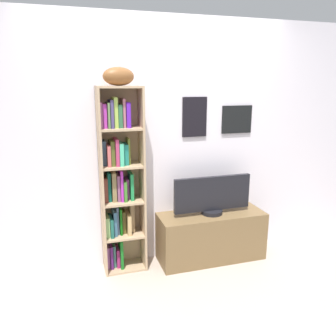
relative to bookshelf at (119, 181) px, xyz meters
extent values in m
cube|color=#AF9F91|center=(0.47, -1.00, -0.92)|extent=(5.20, 5.20, 0.04)
cube|color=silver|center=(0.47, 0.13, 0.32)|extent=(4.80, 0.06, 2.45)
cube|color=black|center=(0.80, 0.09, 0.58)|extent=(0.26, 0.02, 0.40)
cube|color=#BEA998|center=(0.80, 0.09, 0.58)|extent=(0.21, 0.01, 0.35)
cube|color=black|center=(1.27, 0.09, 0.54)|extent=(0.34, 0.02, 0.29)
cube|color=gray|center=(1.27, 0.09, 0.54)|extent=(0.29, 0.01, 0.24)
cube|color=tan|center=(-0.17, -0.03, -0.01)|extent=(0.02, 0.26, 1.79)
cube|color=tan|center=(0.22, -0.03, -0.01)|extent=(0.02, 0.26, 1.79)
cube|color=tan|center=(0.03, 0.10, -0.01)|extent=(0.41, 0.01, 1.79)
cube|color=tan|center=(0.03, -0.03, -0.89)|extent=(0.37, 0.25, 0.02)
cube|color=tan|center=(0.03, -0.03, -0.54)|extent=(0.37, 0.25, 0.02)
cube|color=tan|center=(0.03, -0.03, -0.19)|extent=(0.37, 0.25, 0.02)
cube|color=tan|center=(0.03, -0.03, 0.16)|extent=(0.37, 0.25, 0.02)
cube|color=tan|center=(0.03, -0.03, 0.51)|extent=(0.37, 0.25, 0.02)
cube|color=tan|center=(0.03, -0.03, 0.88)|extent=(0.37, 0.25, 0.02)
cube|color=#945696|center=(-0.14, 0.02, -0.77)|extent=(0.03, 0.15, 0.23)
cube|color=#4C1961|center=(-0.11, 0.01, -0.76)|extent=(0.03, 0.16, 0.24)
cube|color=#407B6D|center=(-0.07, 0.02, -0.77)|extent=(0.02, 0.14, 0.23)
cube|color=#9E2466|center=(-0.04, 0.01, -0.79)|extent=(0.03, 0.16, 0.19)
cube|color=#14671C|center=(-0.01, -0.01, -0.74)|extent=(0.03, 0.19, 0.30)
cube|color=#9BCA7B|center=(-0.13, 0.00, -0.44)|extent=(0.04, 0.18, 0.20)
cube|color=#1B5B4D|center=(-0.10, -0.01, -0.44)|extent=(0.03, 0.21, 0.18)
cube|color=#396583|center=(-0.06, 0.00, -0.41)|extent=(0.03, 0.17, 0.25)
cube|color=slate|center=(-0.03, 0.02, -0.39)|extent=(0.02, 0.14, 0.28)
cube|color=#0E5B0E|center=(0.00, 0.01, -0.40)|extent=(0.02, 0.16, 0.27)
cube|color=brown|center=(0.03, 0.02, -0.42)|extent=(0.03, 0.13, 0.22)
cube|color=tan|center=(0.07, -0.01, -0.43)|extent=(0.04, 0.20, 0.20)
cube|color=olive|center=(0.12, 0.02, -0.39)|extent=(0.04, 0.13, 0.29)
cube|color=#5D2C22|center=(-0.13, 0.01, -0.07)|extent=(0.04, 0.17, 0.24)
cube|color=#0C5143|center=(-0.10, 0.02, -0.04)|extent=(0.03, 0.15, 0.28)
cube|color=olive|center=(-0.05, 0.01, -0.04)|extent=(0.04, 0.17, 0.28)
cube|color=#834E73|center=(-0.01, 0.01, -0.06)|extent=(0.03, 0.17, 0.25)
cube|color=#B22FB9|center=(0.02, 0.00, -0.03)|extent=(0.02, 0.19, 0.30)
cube|color=#3B7B29|center=(0.05, -0.01, -0.09)|extent=(0.03, 0.20, 0.20)
cube|color=#813574|center=(0.08, 0.02, -0.08)|extent=(0.03, 0.14, 0.20)
cube|color=#1F8B48|center=(0.11, 0.00, -0.05)|extent=(0.03, 0.18, 0.26)
cube|color=#354E67|center=(-0.13, 0.02, 0.28)|extent=(0.04, 0.14, 0.23)
cube|color=#C25A59|center=(-0.09, 0.00, 0.26)|extent=(0.03, 0.19, 0.20)
cube|color=#4B5621|center=(-0.06, 0.00, 0.28)|extent=(0.04, 0.18, 0.23)
cube|color=#AE3462|center=(-0.02, -0.01, 0.29)|extent=(0.03, 0.20, 0.25)
cube|color=#47C292|center=(0.02, -0.01, 0.27)|extent=(0.04, 0.20, 0.21)
cube|color=#1F7C6D|center=(0.07, 0.00, 0.26)|extent=(0.04, 0.17, 0.19)
cube|color=olive|center=(0.10, 0.02, 0.29)|extent=(0.02, 0.14, 0.24)
cube|color=#964E82|center=(-0.14, 0.00, 0.63)|extent=(0.02, 0.18, 0.23)
cube|color=#BE37BA|center=(-0.11, 0.00, 0.62)|extent=(0.03, 0.18, 0.21)
cube|color=#597748|center=(-0.08, -0.01, 0.63)|extent=(0.02, 0.21, 0.23)
cube|color=#443A6A|center=(-0.05, -0.01, 0.64)|extent=(0.03, 0.20, 0.25)
cube|color=#9FC24E|center=(-0.01, 0.00, 0.65)|extent=(0.03, 0.18, 0.27)
cube|color=#2D5E3E|center=(0.02, 0.00, 0.62)|extent=(0.04, 0.18, 0.21)
cube|color=#A25B6A|center=(0.06, 0.00, 0.65)|extent=(0.02, 0.18, 0.26)
cube|color=#5B1DB9|center=(0.10, -0.01, 0.63)|extent=(0.04, 0.19, 0.23)
ellipsoid|color=brown|center=(0.03, -0.03, 0.97)|extent=(0.32, 0.22, 0.16)
cube|color=brown|center=(0.93, -0.10, -0.65)|extent=(1.11, 0.40, 0.51)
cube|color=brown|center=(0.93, -0.29, -0.65)|extent=(1.00, 0.01, 0.32)
cylinder|color=black|center=(0.93, -0.10, -0.38)|extent=(0.22, 0.22, 0.04)
cube|color=black|center=(0.93, -0.10, -0.18)|extent=(0.82, 0.04, 0.36)
cube|color=#253742|center=(0.93, -0.11, -0.18)|extent=(0.78, 0.01, 0.32)
camera|label=1|loc=(-0.45, -3.11, 0.91)|focal=36.23mm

